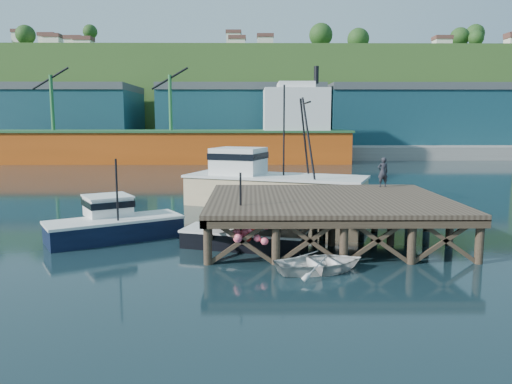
{
  "coord_description": "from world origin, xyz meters",
  "views": [
    {
      "loc": [
        1.61,
        -24.99,
        5.96
      ],
      "look_at": [
        1.89,
        2.0,
        2.11
      ],
      "focal_mm": 35.0,
      "sensor_mm": 36.0,
      "label": 1
    }
  ],
  "objects_px": {
    "boat_navy": "(113,222)",
    "trawler": "(272,181)",
    "dockworker": "(383,172)",
    "boat_black": "(246,233)",
    "dinghy": "(320,263)"
  },
  "relations": [
    {
      "from": "trawler",
      "to": "dockworker",
      "type": "bearing_deg",
      "value": -22.5
    },
    {
      "from": "boat_black",
      "to": "trawler",
      "type": "height_order",
      "value": "trawler"
    },
    {
      "from": "boat_navy",
      "to": "trawler",
      "type": "relative_size",
      "value": 0.52
    },
    {
      "from": "dockworker",
      "to": "trawler",
      "type": "bearing_deg",
      "value": -51.42
    },
    {
      "from": "boat_navy",
      "to": "trawler",
      "type": "xyz_separation_m",
      "value": [
        8.49,
        9.96,
        0.9
      ]
    },
    {
      "from": "boat_navy",
      "to": "dinghy",
      "type": "distance_m",
      "value": 11.4
    },
    {
      "from": "boat_black",
      "to": "trawler",
      "type": "relative_size",
      "value": 0.47
    },
    {
      "from": "dinghy",
      "to": "boat_black",
      "type": "bearing_deg",
      "value": 20.58
    },
    {
      "from": "boat_navy",
      "to": "dockworker",
      "type": "xyz_separation_m",
      "value": [
        14.79,
        4.05,
        2.16
      ]
    },
    {
      "from": "boat_navy",
      "to": "trawler",
      "type": "bearing_deg",
      "value": 18.93
    },
    {
      "from": "boat_black",
      "to": "trawler",
      "type": "distance_m",
      "value": 11.78
    },
    {
      "from": "boat_navy",
      "to": "dockworker",
      "type": "height_order",
      "value": "boat_navy"
    },
    {
      "from": "boat_black",
      "to": "dinghy",
      "type": "distance_m",
      "value": 5.12
    },
    {
      "from": "boat_navy",
      "to": "boat_black",
      "type": "distance_m",
      "value": 7.01
    },
    {
      "from": "boat_black",
      "to": "dockworker",
      "type": "bearing_deg",
      "value": 52.3
    }
  ]
}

